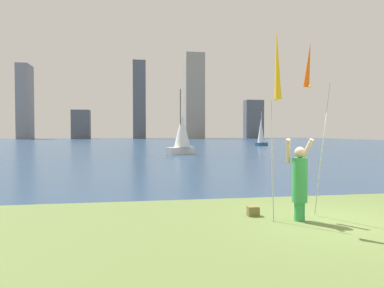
{
  "coord_description": "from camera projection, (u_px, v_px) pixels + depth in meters",
  "views": [
    {
      "loc": [
        -4.67,
        -7.69,
        2.05
      ],
      "look_at": [
        -0.93,
        14.44,
        1.32
      ],
      "focal_mm": 33.94,
      "sensor_mm": 36.0,
      "label": 1
    }
  ],
  "objects": [
    {
      "name": "skyline_tower_1",
      "position": [
        81.0,
        124.0,
        111.92
      ],
      "size": [
        5.4,
        4.83,
        8.87
      ],
      "color": "#565B66",
      "rests_on": "ground"
    },
    {
      "name": "skyline_tower_0",
      "position": [
        25.0,
        102.0,
        109.21
      ],
      "size": [
        3.46,
        7.3,
        22.31
      ],
      "color": "gray",
      "rests_on": "ground"
    },
    {
      "name": "skyline_tower_2",
      "position": [
        139.0,
        100.0,
        115.01
      ],
      "size": [
        3.97,
        4.1,
        24.61
      ],
      "color": "#565B66",
      "rests_on": "ground"
    },
    {
      "name": "sailboat_4",
      "position": [
        182.0,
        134.0,
        33.75
      ],
      "size": [
        2.86,
        2.47,
        6.03
      ],
      "color": "white",
      "rests_on": "ground"
    },
    {
      "name": "sailboat_2",
      "position": [
        261.0,
        133.0,
        54.94
      ],
      "size": [
        2.21,
        1.83,
        5.25
      ],
      "color": "#2D6084",
      "rests_on": "ground"
    },
    {
      "name": "skyline_tower_4",
      "position": [
        254.0,
        119.0,
        121.49
      ],
      "size": [
        6.06,
        3.68,
        12.73
      ],
      "color": "#565B66",
      "rests_on": "ground"
    },
    {
      "name": "person",
      "position": [
        300.0,
        180.0,
        8.38
      ],
      "size": [
        0.7,
        0.52,
        1.91
      ],
      "rotation": [
        0.0,
        0.0,
        0.16
      ],
      "color": "green",
      "rests_on": "ground"
    },
    {
      "name": "kite_flag_left",
      "position": [
        277.0,
        69.0,
        8.08
      ],
      "size": [
        0.16,
        0.49,
        4.34
      ],
      "color": "#B2B2B7",
      "rests_on": "ground"
    },
    {
      "name": "ground",
      "position": [
        160.0,
        145.0,
        58.63
      ],
      "size": [
        120.0,
        138.0,
        0.12
      ],
      "color": "#5B7038"
    },
    {
      "name": "skyline_tower_3",
      "position": [
        194.0,
        96.0,
        116.91
      ],
      "size": [
        6.04,
        6.71,
        27.14
      ],
      "color": "gray",
      "rests_on": "ground"
    },
    {
      "name": "bag",
      "position": [
        253.0,
        211.0,
        8.88
      ],
      "size": [
        0.27,
        0.2,
        0.23
      ],
      "color": "olive",
      "rests_on": "ground"
    },
    {
      "name": "kite_flag_right",
      "position": [
        309.0,
        70.0,
        9.18
      ],
      "size": [
        0.16,
        1.22,
        4.3
      ],
      "color": "#B2B2B7",
      "rests_on": "ground"
    }
  ]
}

